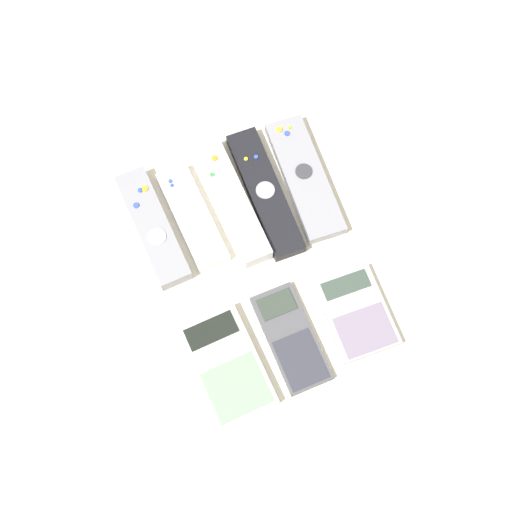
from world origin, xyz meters
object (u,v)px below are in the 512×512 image
at_px(remote_3, 265,193).
at_px(calculator_0, 226,365).
at_px(remote_0, 153,227).
at_px(remote_1, 192,217).
at_px(remote_2, 229,202).
at_px(calculator_2, 356,313).
at_px(remote_4, 305,178).
at_px(calculator_1, 292,337).

relative_size(remote_3, calculator_0, 1.38).
distance_m(remote_0, remote_1, 0.06).
distance_m(remote_1, remote_2, 0.06).
distance_m(remote_3, calculator_2, 0.22).
xyz_separation_m(calculator_0, calculator_2, (0.19, -0.00, -0.00)).
relative_size(remote_2, calculator_0, 1.33).
bearing_deg(remote_2, remote_4, -3.07).
xyz_separation_m(remote_0, calculator_2, (0.21, -0.22, -0.00)).
bearing_deg(calculator_1, calculator_2, -2.04).
bearing_deg(calculator_0, calculator_1, -0.92).
distance_m(remote_4, calculator_2, 0.21).
bearing_deg(remote_0, remote_3, -5.60).
distance_m(remote_0, remote_2, 0.11).
height_order(remote_2, remote_3, remote_2).
distance_m(remote_0, remote_4, 0.23).
height_order(remote_1, calculator_2, remote_1).
xyz_separation_m(remote_4, calculator_1, (-0.11, -0.21, -0.00)).
height_order(remote_0, calculator_2, remote_0).
bearing_deg(remote_1, calculator_1, -76.32).
relative_size(remote_1, remote_2, 0.82).
height_order(remote_2, calculator_1, remote_2).
height_order(remote_0, remote_1, remote_0).
xyz_separation_m(remote_0, calculator_1, (0.12, -0.22, -0.01)).
bearing_deg(remote_1, remote_2, -3.07).
xyz_separation_m(remote_0, remote_2, (0.11, -0.01, 0.00)).
height_order(remote_4, calculator_1, remote_4).
bearing_deg(remote_2, remote_1, 178.25).
xyz_separation_m(remote_1, remote_3, (0.11, -0.00, 0.00)).
xyz_separation_m(remote_3, calculator_1, (-0.05, -0.21, -0.00)).
bearing_deg(remote_2, remote_3, -5.21).
height_order(remote_1, remote_2, remote_2).
xyz_separation_m(remote_0, remote_3, (0.17, -0.01, -0.00)).
relative_size(remote_0, remote_4, 0.92).
distance_m(remote_2, calculator_2, 0.24).
relative_size(remote_0, calculator_2, 1.49).
relative_size(remote_3, calculator_2, 1.68).
bearing_deg(calculator_0, remote_0, 93.78).
distance_m(calculator_1, calculator_2, 0.09).
bearing_deg(calculator_2, remote_0, 136.25).
bearing_deg(calculator_1, remote_2, 91.50).
height_order(remote_1, calculator_1, remote_1).
distance_m(remote_3, calculator_0, 0.25).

